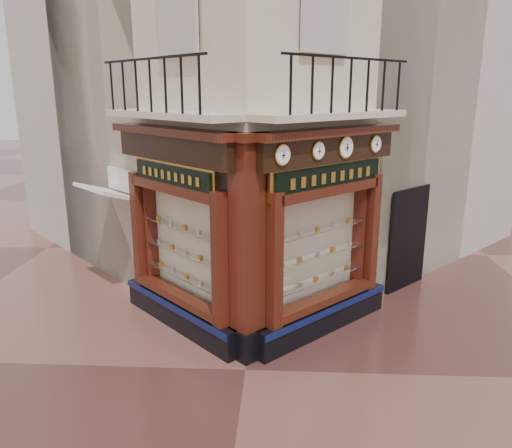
# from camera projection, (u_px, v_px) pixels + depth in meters

# --- Properties ---
(ground) EXTENTS (80.00, 80.00, 0.00)m
(ground) POSITION_uv_depth(u_px,v_px,m) (245.00, 370.00, 8.53)
(ground) COLOR #4A2622
(ground) RESTS_ON ground
(main_building) EXTENTS (11.31, 11.31, 12.00)m
(main_building) POSITION_uv_depth(u_px,v_px,m) (262.00, 36.00, 12.92)
(main_building) COLOR beige
(main_building) RESTS_ON ground
(neighbour_left) EXTENTS (11.31, 11.31, 11.00)m
(neighbour_left) POSITION_uv_depth(u_px,v_px,m) (186.00, 62.00, 15.56)
(neighbour_left) COLOR beige
(neighbour_left) RESTS_ON ground
(neighbour_right) EXTENTS (11.31, 11.31, 11.00)m
(neighbour_right) POSITION_uv_depth(u_px,v_px,m) (346.00, 61.00, 15.31)
(neighbour_right) COLOR beige
(neighbour_right) RESTS_ON ground
(shopfront_left) EXTENTS (2.86, 2.86, 3.98)m
(shopfront_left) POSITION_uv_depth(u_px,v_px,m) (178.00, 233.00, 9.60)
(shopfront_left) COLOR black
(shopfront_left) RESTS_ON ground
(shopfront_right) EXTENTS (2.86, 2.86, 3.98)m
(shopfront_right) POSITION_uv_depth(u_px,v_px,m) (325.00, 235.00, 9.46)
(shopfront_right) COLOR black
(shopfront_right) RESTS_ON ground
(corner_pilaster) EXTENTS (0.85, 0.85, 3.98)m
(corner_pilaster) POSITION_uv_depth(u_px,v_px,m) (247.00, 253.00, 8.51)
(corner_pilaster) COLOR black
(corner_pilaster) RESTS_ON ground
(balcony) EXTENTS (5.94, 2.97, 1.03)m
(balcony) POSITION_uv_depth(u_px,v_px,m) (250.00, 114.00, 8.87)
(balcony) COLOR beige
(balcony) RESTS_ON ground
(clock_a) EXTENTS (0.28, 0.28, 0.34)m
(clock_a) POSITION_uv_depth(u_px,v_px,m) (282.00, 155.00, 8.02)
(clock_a) COLOR gold
(clock_a) RESTS_ON ground
(clock_b) EXTENTS (0.26, 0.26, 0.31)m
(clock_b) POSITION_uv_depth(u_px,v_px,m) (318.00, 151.00, 8.58)
(clock_b) COLOR gold
(clock_b) RESTS_ON ground
(clock_c) EXTENTS (0.32, 0.32, 0.40)m
(clock_c) POSITION_uv_depth(u_px,v_px,m) (346.00, 148.00, 9.08)
(clock_c) COLOR gold
(clock_c) RESTS_ON ground
(clock_d) EXTENTS (0.27, 0.27, 0.33)m
(clock_d) POSITION_uv_depth(u_px,v_px,m) (376.00, 144.00, 9.67)
(clock_d) COLOR gold
(clock_d) RESTS_ON ground
(awning) EXTENTS (1.74, 1.74, 0.36)m
(awning) POSITION_uv_depth(u_px,v_px,m) (115.00, 295.00, 11.67)
(awning) COLOR white
(awning) RESTS_ON ground
(signboard_left) EXTENTS (1.90, 1.90, 0.51)m
(signboard_left) POSITION_uv_depth(u_px,v_px,m) (172.00, 175.00, 9.26)
(signboard_left) COLOR gold
(signboard_left) RESTS_ON ground
(signboard_right) EXTENTS (2.20, 2.20, 0.59)m
(signboard_right) POSITION_uv_depth(u_px,v_px,m) (330.00, 177.00, 9.11)
(signboard_right) COLOR gold
(signboard_right) RESTS_ON ground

